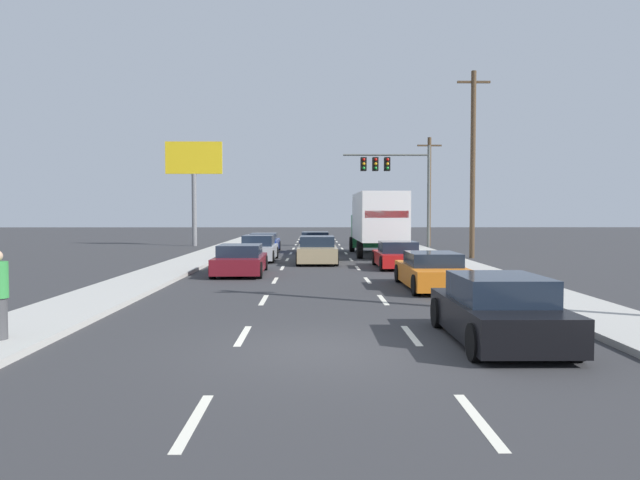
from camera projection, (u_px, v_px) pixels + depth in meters
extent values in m
plane|color=#333335|center=(319.00, 255.00, 35.85)|extent=(140.00, 140.00, 0.00)
cube|color=#B2AFA8|center=(444.00, 260.00, 30.91)|extent=(2.26, 80.00, 0.14)
cube|color=#B2AFA8|center=(194.00, 260.00, 30.79)|extent=(2.26, 80.00, 0.14)
cube|color=silver|center=(194.00, 421.00, 7.16)|extent=(0.14, 2.00, 0.01)
cube|color=silver|center=(243.00, 336.00, 12.16)|extent=(0.14, 2.00, 0.01)
cube|color=silver|center=(264.00, 300.00, 17.15)|extent=(0.14, 2.00, 0.01)
cube|color=silver|center=(275.00, 280.00, 22.15)|extent=(0.14, 2.00, 0.01)
cube|color=silver|center=(282.00, 268.00, 27.14)|extent=(0.14, 2.00, 0.01)
cube|color=silver|center=(287.00, 259.00, 32.14)|extent=(0.14, 2.00, 0.01)
cube|color=silver|center=(291.00, 253.00, 37.13)|extent=(0.14, 2.00, 0.01)
cube|color=silver|center=(294.00, 249.00, 42.13)|extent=(0.14, 2.00, 0.01)
cube|color=silver|center=(296.00, 245.00, 47.12)|extent=(0.14, 2.00, 0.01)
cube|color=silver|center=(297.00, 242.00, 52.12)|extent=(0.14, 2.00, 0.01)
cube|color=silver|center=(299.00, 239.00, 57.11)|extent=(0.14, 2.00, 0.01)
cube|color=silver|center=(300.00, 237.00, 62.11)|extent=(0.14, 2.00, 0.01)
cube|color=silver|center=(479.00, 420.00, 7.20)|extent=(0.14, 2.00, 0.01)
cube|color=silver|center=(411.00, 335.00, 12.19)|extent=(0.14, 2.00, 0.01)
cube|color=silver|center=(383.00, 300.00, 17.19)|extent=(0.14, 2.00, 0.01)
cube|color=silver|center=(367.00, 280.00, 22.18)|extent=(0.14, 2.00, 0.01)
cube|color=silver|center=(358.00, 268.00, 27.18)|extent=(0.14, 2.00, 0.01)
cube|color=silver|center=(351.00, 259.00, 32.17)|extent=(0.14, 2.00, 0.01)
cube|color=silver|center=(346.00, 253.00, 37.17)|extent=(0.14, 2.00, 0.01)
cube|color=silver|center=(342.00, 248.00, 42.16)|extent=(0.14, 2.00, 0.01)
cube|color=silver|center=(339.00, 245.00, 47.16)|extent=(0.14, 2.00, 0.01)
cube|color=silver|center=(337.00, 242.00, 52.15)|extent=(0.14, 2.00, 0.01)
cube|color=silver|center=(335.00, 239.00, 57.15)|extent=(0.14, 2.00, 0.01)
cube|color=silver|center=(333.00, 237.00, 62.14)|extent=(0.14, 2.00, 0.01)
cube|color=#1E389E|center=(264.00, 245.00, 38.34)|extent=(1.85, 4.62, 0.66)
cube|color=#192333|center=(264.00, 236.00, 38.35)|extent=(1.62, 2.23, 0.40)
cylinder|color=black|center=(253.00, 246.00, 40.08)|extent=(0.22, 0.64, 0.64)
cylinder|color=black|center=(279.00, 246.00, 40.11)|extent=(0.22, 0.64, 0.64)
cylinder|color=black|center=(248.00, 249.00, 36.58)|extent=(0.22, 0.64, 0.64)
cylinder|color=black|center=(276.00, 249.00, 36.61)|extent=(0.22, 0.64, 0.64)
cube|color=#B7BABF|center=(259.00, 252.00, 31.35)|extent=(1.75, 4.32, 0.66)
cube|color=#192333|center=(259.00, 240.00, 31.33)|extent=(1.53, 2.11, 0.54)
cylinder|color=black|center=(247.00, 253.00, 32.95)|extent=(0.22, 0.64, 0.64)
cylinder|color=black|center=(276.00, 253.00, 32.96)|extent=(0.22, 0.64, 0.64)
cylinder|color=black|center=(239.00, 257.00, 29.75)|extent=(0.22, 0.64, 0.64)
cylinder|color=black|center=(272.00, 257.00, 29.76)|extent=(0.22, 0.64, 0.64)
cube|color=maroon|center=(240.00, 263.00, 24.40)|extent=(1.96, 4.48, 0.60)
cube|color=#192333|center=(240.00, 250.00, 24.23)|extent=(1.69, 2.19, 0.47)
cylinder|color=black|center=(224.00, 263.00, 26.05)|extent=(0.23, 0.64, 0.64)
cylinder|color=black|center=(265.00, 263.00, 26.10)|extent=(0.23, 0.64, 0.64)
cylinder|color=black|center=(212.00, 270.00, 22.71)|extent=(0.23, 0.64, 0.64)
cylinder|color=black|center=(259.00, 270.00, 22.76)|extent=(0.23, 0.64, 0.64)
cube|color=#141E4C|center=(315.00, 245.00, 37.86)|extent=(1.90, 4.30, 0.68)
cube|color=#192333|center=(315.00, 236.00, 37.71)|extent=(1.66, 2.23, 0.48)
cylinder|color=black|center=(302.00, 246.00, 39.45)|extent=(0.23, 0.64, 0.64)
cylinder|color=black|center=(329.00, 246.00, 39.45)|extent=(0.23, 0.64, 0.64)
cylinder|color=black|center=(301.00, 249.00, 36.27)|extent=(0.23, 0.64, 0.64)
cylinder|color=black|center=(329.00, 249.00, 36.28)|extent=(0.23, 0.64, 0.64)
cube|color=tan|center=(317.00, 253.00, 29.93)|extent=(1.90, 4.70, 0.70)
cube|color=#192333|center=(317.00, 241.00, 29.98)|extent=(1.67, 2.18, 0.50)
cylinder|color=black|center=(300.00, 254.00, 31.72)|extent=(0.22, 0.64, 0.64)
cylinder|color=black|center=(334.00, 254.00, 31.74)|extent=(0.22, 0.64, 0.64)
cylinder|color=black|center=(298.00, 259.00, 28.13)|extent=(0.22, 0.64, 0.64)
cylinder|color=black|center=(336.00, 259.00, 28.15)|extent=(0.22, 0.64, 0.64)
cube|color=white|center=(379.00, 217.00, 34.17)|extent=(2.54, 7.11, 2.67)
cube|color=red|center=(387.00, 214.00, 30.64)|extent=(2.23, 0.06, 0.36)
cube|color=#196B38|center=(371.00, 231.00, 38.67)|extent=(2.40, 1.87, 2.05)
cylinder|color=black|center=(352.00, 244.00, 38.69)|extent=(0.31, 0.96, 0.96)
cylinder|color=black|center=(389.00, 244.00, 38.73)|extent=(0.31, 0.96, 0.96)
cylinder|color=black|center=(360.00, 250.00, 32.81)|extent=(0.31, 0.96, 0.96)
cylinder|color=black|center=(403.00, 250.00, 32.86)|extent=(0.31, 0.96, 0.96)
cube|color=red|center=(397.00, 259.00, 27.27)|extent=(1.84, 4.11, 0.56)
cube|color=#192333|center=(398.00, 247.00, 26.97)|extent=(1.60, 1.75, 0.50)
cylinder|color=black|center=(375.00, 258.00, 28.75)|extent=(0.23, 0.64, 0.64)
cylinder|color=black|center=(410.00, 258.00, 28.79)|extent=(0.23, 0.64, 0.64)
cylinder|color=black|center=(383.00, 264.00, 25.76)|extent=(0.23, 0.64, 0.64)
cylinder|color=black|center=(422.00, 263.00, 25.80)|extent=(0.23, 0.64, 0.64)
cube|color=orange|center=(432.00, 275.00, 19.81)|extent=(1.84, 4.65, 0.62)
cube|color=#192333|center=(433.00, 259.00, 19.73)|extent=(1.60, 2.13, 0.43)
cylinder|color=black|center=(399.00, 273.00, 21.57)|extent=(0.23, 0.64, 0.64)
cylinder|color=black|center=(445.00, 273.00, 21.60)|extent=(0.23, 0.64, 0.64)
cylinder|color=black|center=(416.00, 285.00, 18.04)|extent=(0.23, 0.64, 0.64)
cylinder|color=black|center=(472.00, 285.00, 18.07)|extent=(0.23, 0.64, 0.64)
cube|color=black|center=(498.00, 318.00, 11.54)|extent=(1.81, 4.11, 0.65)
cube|color=#192333|center=(499.00, 288.00, 11.48)|extent=(1.59, 2.14, 0.50)
cylinder|color=black|center=(438.00, 313.00, 13.04)|extent=(0.22, 0.64, 0.64)
cylinder|color=black|center=(515.00, 313.00, 13.06)|extent=(0.22, 0.64, 0.64)
cylinder|color=black|center=(476.00, 342.00, 10.04)|extent=(0.22, 0.64, 0.64)
cylinder|color=black|center=(576.00, 342.00, 10.06)|extent=(0.22, 0.64, 0.64)
cylinder|color=#595B56|center=(429.00, 197.00, 42.69)|extent=(0.20, 0.20, 7.25)
cylinder|color=#595B56|center=(386.00, 155.00, 42.53)|extent=(6.07, 0.14, 0.14)
cube|color=black|center=(387.00, 164.00, 42.56)|extent=(0.40, 0.56, 0.95)
sphere|color=red|center=(388.00, 160.00, 42.24)|extent=(0.20, 0.20, 0.20)
sphere|color=orange|center=(388.00, 164.00, 42.25)|extent=(0.20, 0.20, 0.20)
sphere|color=green|center=(388.00, 168.00, 42.26)|extent=(0.20, 0.20, 0.20)
cube|color=black|center=(375.00, 164.00, 42.55)|extent=(0.40, 0.56, 0.95)
sphere|color=red|center=(376.00, 160.00, 42.23)|extent=(0.20, 0.20, 0.20)
sphere|color=orange|center=(376.00, 164.00, 42.24)|extent=(0.20, 0.20, 0.20)
sphere|color=green|center=(376.00, 168.00, 42.26)|extent=(0.20, 0.20, 0.20)
cube|color=black|center=(363.00, 164.00, 42.54)|extent=(0.40, 0.56, 0.95)
sphere|color=red|center=(364.00, 159.00, 42.22)|extent=(0.20, 0.20, 0.20)
sphere|color=orange|center=(364.00, 164.00, 42.24)|extent=(0.20, 0.20, 0.20)
sphere|color=green|center=(364.00, 168.00, 42.25)|extent=(0.20, 0.20, 0.20)
cylinder|color=brown|center=(473.00, 165.00, 32.95)|extent=(0.28, 0.28, 10.20)
cube|color=brown|center=(474.00, 82.00, 32.75)|extent=(1.80, 0.12, 0.12)
cylinder|color=brown|center=(429.00, 192.00, 44.90)|extent=(0.28, 0.28, 8.10)
cube|color=brown|center=(429.00, 146.00, 44.74)|extent=(1.80, 0.12, 0.12)
cylinder|color=slate|center=(194.00, 210.00, 45.37)|extent=(0.36, 0.36, 5.42)
cube|color=yellow|center=(194.00, 158.00, 45.19)|extent=(4.25, 0.20, 2.41)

